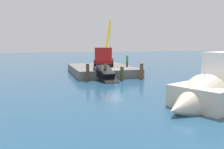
{
  "coord_description": "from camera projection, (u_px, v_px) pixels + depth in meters",
  "views": [
    {
      "loc": [
        27.57,
        -8.68,
        4.47
      ],
      "look_at": [
        0.75,
        -0.25,
        0.69
      ],
      "focal_mm": 36.39,
      "sensor_mm": 36.0,
      "label": 1
    }
  ],
  "objects": [
    {
      "name": "ground",
      "position": [
        112.0,
        79.0,
        29.25
      ],
      "size": [
        200.0,
        200.0,
        0.0
      ],
      "primitive_type": "plane",
      "color": "navy"
    },
    {
      "name": "crane_truck",
      "position": [
        104.0,
        56.0,
        34.52
      ],
      "size": [
        9.3,
        5.13,
        7.56
      ],
      "color": "maroon",
      "rests_on": "dock"
    },
    {
      "name": "dock_worker",
      "position": [
        127.0,
        61.0,
        33.49
      ],
      "size": [
        0.34,
        0.34,
        1.77
      ],
      "color": "#373737",
      "rests_on": "dock"
    },
    {
      "name": "piling_far",
      "position": [
        122.0,
        73.0,
        28.09
      ],
      "size": [
        0.43,
        0.43,
        1.7
      ],
      "primitive_type": "cylinder",
      "color": "#4D4E27",
      "rests_on": "ground"
    },
    {
      "name": "salvaged_car",
      "position": [
        106.0,
        75.0,
        27.62
      ],
      "size": [
        4.43,
        2.42,
        2.57
      ],
      "color": "black",
      "rests_on": "ground"
    },
    {
      "name": "moored_yacht",
      "position": [
        220.0,
        91.0,
        17.62
      ],
      "size": [
        8.93,
        14.51,
        6.53
      ],
      "color": "beige",
      "rests_on": "ground"
    },
    {
      "name": "dock",
      "position": [
        101.0,
        70.0,
        34.3
      ],
      "size": [
        11.84,
        8.65,
        1.15
      ],
      "primitive_type": "cube",
      "color": "slate",
      "rests_on": "ground"
    },
    {
      "name": "piling_mid",
      "position": [
        105.0,
        73.0,
        27.56
      ],
      "size": [
        0.34,
        0.34,
        2.07
      ],
      "primitive_type": "cylinder",
      "color": "brown",
      "rests_on": "ground"
    },
    {
      "name": "piling_near",
      "position": [
        88.0,
        73.0,
        27.17
      ],
      "size": [
        0.39,
        0.39,
        2.13
      ],
      "primitive_type": "cylinder",
      "color": "#4C3C2A",
      "rests_on": "ground"
    },
    {
      "name": "piling_end",
      "position": [
        142.0,
        71.0,
        29.11
      ],
      "size": [
        0.43,
        0.43,
        2.0
      ],
      "primitive_type": "cylinder",
      "color": "brown",
      "rests_on": "ground"
    }
  ]
}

